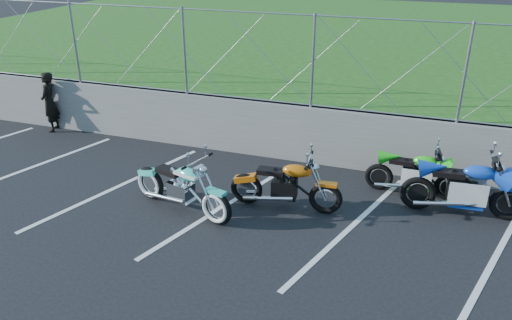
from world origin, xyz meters
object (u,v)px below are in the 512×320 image
(cruiser_turquoise, at_px, (183,189))
(naked_orange, at_px, (287,187))
(person_standing, at_px, (49,102))
(sportbike_blue, at_px, (466,190))
(sportbike_green, at_px, (416,176))

(cruiser_turquoise, distance_m, naked_orange, 1.94)
(naked_orange, relative_size, person_standing, 1.37)
(sportbike_blue, bearing_deg, naked_orange, -169.14)
(cruiser_turquoise, distance_m, sportbike_green, 4.54)
(sportbike_green, bearing_deg, sportbike_blue, -27.51)
(cruiser_turquoise, relative_size, sportbike_green, 1.19)
(cruiser_turquoise, height_order, naked_orange, cruiser_turquoise)
(cruiser_turquoise, relative_size, person_standing, 1.45)
(sportbike_green, height_order, person_standing, person_standing)
(cruiser_turquoise, bearing_deg, sportbike_blue, 33.82)
(sportbike_blue, height_order, person_standing, person_standing)
(naked_orange, relative_size, sportbike_green, 1.12)
(cruiser_turquoise, xyz_separation_m, naked_orange, (1.80, 0.73, -0.01))
(sportbike_green, relative_size, sportbike_blue, 0.85)
(sportbike_blue, distance_m, person_standing, 10.16)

